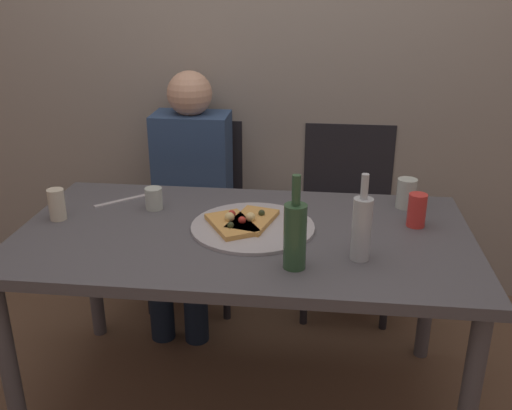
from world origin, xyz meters
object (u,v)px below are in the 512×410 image
(guest_in_sweater, at_px, (189,186))
(chair_left, at_px, (197,200))
(pizza_slice_last, at_px, (252,220))
(pizza_slice_extra, at_px, (232,223))
(chair_right, at_px, (347,206))
(pizza_tray, at_px, (253,227))
(wine_bottle, at_px, (295,234))
(tumbler_near, at_px, (154,198))
(beer_bottle, at_px, (362,227))
(table_knife, at_px, (121,201))
(soda_can, at_px, (417,210))
(wine_glass, at_px, (406,193))
(dining_table, at_px, (244,251))
(tumbler_far, at_px, (57,204))

(guest_in_sweater, bearing_deg, chair_left, -90.00)
(pizza_slice_last, distance_m, pizza_slice_extra, 0.08)
(pizza_slice_last, bearing_deg, chair_right, 64.12)
(pizza_tray, distance_m, pizza_slice_last, 0.03)
(wine_bottle, height_order, guest_in_sweater, guest_in_sweater)
(pizza_slice_extra, distance_m, wine_bottle, 0.36)
(guest_in_sweater, bearing_deg, pizza_tray, 120.64)
(tumbler_near, height_order, guest_in_sweater, guest_in_sweater)
(beer_bottle, height_order, table_knife, beer_bottle)
(chair_right, xyz_separation_m, guest_in_sweater, (-0.75, -0.15, 0.13))
(soda_can, xyz_separation_m, chair_left, (-0.96, 0.71, -0.28))
(pizza_tray, xyz_separation_m, wine_bottle, (0.16, -0.28, 0.11))
(pizza_tray, bearing_deg, beer_bottle, -27.86)
(tumbler_near, bearing_deg, wine_glass, 7.56)
(pizza_slice_extra, xyz_separation_m, chair_left, (-0.31, 0.82, -0.24))
(wine_bottle, relative_size, beer_bottle, 1.06)
(tumbler_near, xyz_separation_m, guest_in_sweater, (0.02, 0.51, -0.13))
(pizza_slice_last, bearing_deg, wine_glass, 23.33)
(pizza_slice_last, bearing_deg, wine_bottle, -60.56)
(chair_left, height_order, guest_in_sweater, guest_in_sweater)
(dining_table, distance_m, beer_bottle, 0.47)
(table_knife, bearing_deg, pizza_slice_extra, 113.94)
(dining_table, xyz_separation_m, pizza_tray, (0.03, 0.03, 0.08))
(soda_can, xyz_separation_m, guest_in_sweater, (-0.96, 0.56, -0.15))
(soda_can, height_order, chair_left, chair_left)
(pizza_slice_extra, distance_m, table_knife, 0.53)
(pizza_tray, xyz_separation_m, beer_bottle, (0.37, -0.19, 0.10))
(beer_bottle, distance_m, guest_in_sweater, 1.14)
(pizza_slice_last, xyz_separation_m, chair_left, (-0.38, 0.78, -0.24))
(table_knife, bearing_deg, tumbler_far, 7.29)
(wine_bottle, xyz_separation_m, tumbler_near, (-0.56, 0.41, -0.07))
(tumbler_near, bearing_deg, table_knife, 159.33)
(chair_right, bearing_deg, wine_glass, 110.20)
(soda_can, xyz_separation_m, chair_right, (-0.21, 0.71, -0.28))
(soda_can, relative_size, guest_in_sweater, 0.10)
(tumbler_near, xyz_separation_m, wine_glass, (0.97, 0.13, 0.02))
(tumbler_far, bearing_deg, chair_right, 35.98)
(pizza_slice_extra, distance_m, chair_left, 0.91)
(beer_bottle, height_order, chair_right, beer_bottle)
(soda_can, relative_size, chair_right, 0.14)
(dining_table, distance_m, tumbler_near, 0.43)
(wine_bottle, distance_m, table_knife, 0.87)
(pizza_tray, relative_size, chair_left, 0.49)
(beer_bottle, bearing_deg, pizza_slice_last, 149.91)
(pizza_slice_extra, bearing_deg, wine_bottle, -47.43)
(beer_bottle, height_order, chair_left, beer_bottle)
(tumbler_near, bearing_deg, pizza_slice_last, -16.58)
(wine_bottle, bearing_deg, soda_can, 41.11)
(pizza_slice_extra, xyz_separation_m, chair_right, (0.45, 0.82, -0.24))
(tumbler_near, xyz_separation_m, tumbler_far, (-0.33, -0.14, 0.02))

